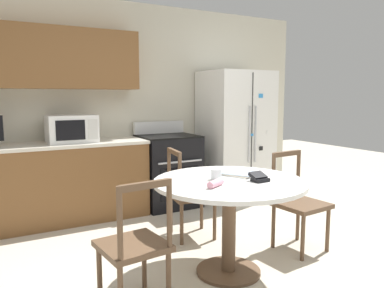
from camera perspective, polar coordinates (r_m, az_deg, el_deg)
back_wall at (r=4.85m, az=-12.46°, el=7.48°), size 5.20×0.44×2.60m
kitchen_counter at (r=4.49m, az=-21.03°, el=-5.63°), size 2.20×0.64×0.90m
refrigerator at (r=5.26m, az=6.59°, el=1.37°), size 0.88×0.77×1.75m
oven_range at (r=4.87m, az=-3.64°, el=-3.96°), size 0.71×0.68×1.08m
microwave at (r=4.44m, az=-17.88°, el=2.25°), size 0.53×0.40×0.31m
dining_table at (r=3.00m, az=5.69°, el=-8.27°), size 1.20×1.20×0.77m
dining_chair_far at (r=3.79m, az=-0.40°, el=-7.75°), size 0.48×0.48×0.90m
dining_chair_left at (r=2.59m, az=-8.71°, el=-15.18°), size 0.46×0.46×0.90m
dining_chair_right at (r=3.64m, az=15.92°, el=-8.69°), size 0.46×0.46×0.90m
candle_glass at (r=2.97m, az=3.70°, el=-4.74°), size 0.09×0.09×0.08m
folded_napkin at (r=2.74m, az=3.60°, el=-5.99°), size 0.17×0.13×0.05m
wallet at (r=2.95m, az=10.18°, el=-5.08°), size 0.12×0.13×0.07m
mail_stack at (r=3.17m, az=6.91°, el=-4.46°), size 0.34×0.37×0.02m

